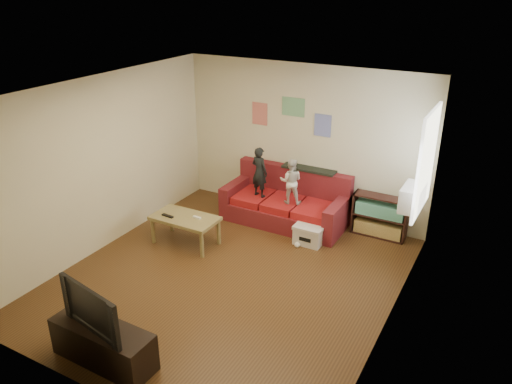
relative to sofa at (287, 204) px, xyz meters
The scene contains 17 objects.
room_shell 2.32m from the sofa, 87.68° to the right, with size 4.52×5.02×2.72m.
sofa is the anchor object (origin of this frame).
child_a 0.75m from the sofa, 159.07° to the right, with size 0.33×0.21×0.89m, color black.
child_b 0.57m from the sofa, 49.48° to the right, with size 0.38×0.30×0.79m, color silver.
coffee_table 1.87m from the sofa, 124.74° to the right, with size 1.06×0.58×0.48m.
remote 2.12m from the sofa, 128.46° to the right, with size 0.21×0.05×0.02m, color black.
game_controller 1.73m from the sofa, 120.22° to the right, with size 0.14×0.04×0.03m, color white.
bookshelf 1.61m from the sofa, ahead, with size 0.89×0.27×0.72m.
window 2.69m from the sofa, 10.40° to the right, with size 0.04×1.08×1.48m, color white.
ac_unit 2.35m from the sofa, 10.96° to the right, with size 0.28×0.55×0.35m, color #B7B2A3.
artwork_left 1.68m from the sofa, 151.72° to the left, with size 0.30×0.01×0.40m, color #D87266.
artwork_center 1.69m from the sofa, 105.71° to the left, with size 0.42×0.01×0.32m, color #72B27F.
artwork_right 1.51m from the sofa, 43.51° to the left, with size 0.30×0.01×0.38m, color #727FCC.
file_box 0.91m from the sofa, 40.04° to the right, with size 0.47×0.36×0.32m.
tv_stand 4.19m from the sofa, 93.60° to the right, with size 1.25×0.42×0.47m, color black.
television 4.21m from the sofa, 93.60° to the right, with size 0.97×0.13×0.56m, color black.
tissue 1.01m from the sofa, 54.07° to the right, with size 0.09×0.09×0.09m, color white.
Camera 1 is at (3.28, -5.16, 4.01)m, focal length 35.00 mm.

